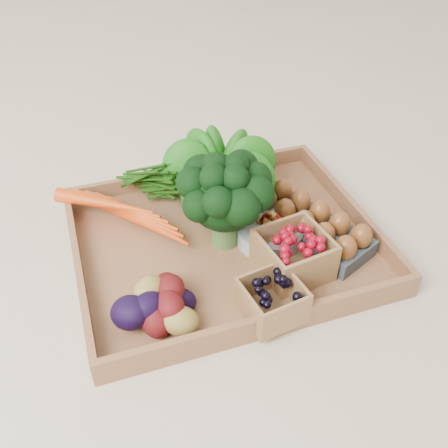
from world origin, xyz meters
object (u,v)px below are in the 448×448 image
object	(u,v)px
broccoli	(225,214)
egg_carton	(301,223)
cherry_bowl	(270,233)
tray	(224,245)

from	to	relation	value
broccoli	egg_carton	xyz separation A→B (m)	(0.15, -0.01, -0.05)
broccoli	egg_carton	distance (m)	0.16
cherry_bowl	egg_carton	xyz separation A→B (m)	(0.07, 0.01, -0.00)
broccoli	cherry_bowl	distance (m)	0.10
tray	broccoli	distance (m)	0.07
tray	cherry_bowl	bearing A→B (deg)	-14.77
cherry_bowl	egg_carton	world-z (taller)	same
tray	egg_carton	size ratio (longest dim) A/B	1.93
tray	egg_carton	world-z (taller)	egg_carton
cherry_bowl	egg_carton	bearing A→B (deg)	7.55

